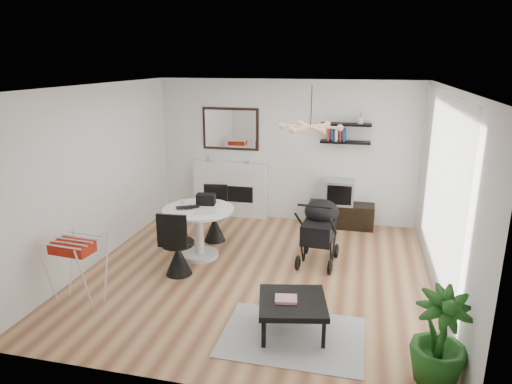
% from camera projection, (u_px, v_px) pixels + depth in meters
% --- Properties ---
extents(floor, '(5.00, 5.00, 0.00)m').
position_uv_depth(floor, '(256.00, 273.00, 6.76)').
color(floor, brown).
rests_on(floor, ground).
extents(ceiling, '(5.00, 5.00, 0.00)m').
position_uv_depth(ceiling, '(256.00, 87.00, 6.00)').
color(ceiling, white).
rests_on(ceiling, wall_back).
extents(wall_back, '(5.00, 0.00, 5.00)m').
position_uv_depth(wall_back, '(286.00, 152.00, 8.71)').
color(wall_back, white).
rests_on(wall_back, floor).
extents(wall_left, '(0.00, 5.00, 5.00)m').
position_uv_depth(wall_left, '(97.00, 175.00, 6.93)').
color(wall_left, white).
rests_on(wall_left, floor).
extents(wall_right, '(0.00, 5.00, 5.00)m').
position_uv_depth(wall_right, '(446.00, 197.00, 5.83)').
color(wall_right, white).
rests_on(wall_right, floor).
extents(sheer_curtain, '(0.04, 3.60, 2.60)m').
position_uv_depth(sheer_curtain, '(436.00, 192.00, 6.03)').
color(sheer_curtain, white).
rests_on(sheer_curtain, wall_right).
extents(fireplace, '(1.50, 0.17, 2.16)m').
position_uv_depth(fireplace, '(231.00, 183.00, 9.07)').
color(fireplace, white).
rests_on(fireplace, floor).
extents(shelf_lower, '(0.90, 0.25, 0.04)m').
position_uv_depth(shelf_lower, '(345.00, 142.00, 8.28)').
color(shelf_lower, black).
rests_on(shelf_lower, wall_back).
extents(shelf_upper, '(0.90, 0.25, 0.04)m').
position_uv_depth(shelf_upper, '(346.00, 124.00, 8.19)').
color(shelf_upper, black).
rests_on(shelf_upper, wall_back).
extents(pendant_lamp, '(0.90, 0.90, 0.10)m').
position_uv_depth(pendant_lamp, '(311.00, 127.00, 6.28)').
color(pendant_lamp, tan).
rests_on(pendant_lamp, ceiling).
extents(tv_console, '(1.20, 0.42, 0.45)m').
position_uv_depth(tv_console, '(341.00, 215.00, 8.58)').
color(tv_console, black).
rests_on(tv_console, floor).
extents(crt_tv, '(0.52, 0.45, 0.45)m').
position_uv_depth(crt_tv, '(340.00, 192.00, 8.46)').
color(crt_tv, '#AFAFB1').
rests_on(crt_tv, tv_console).
extents(dining_table, '(1.11, 1.11, 0.81)m').
position_uv_depth(dining_table, '(199.00, 225.00, 7.18)').
color(dining_table, white).
rests_on(dining_table, floor).
extents(laptop, '(0.43, 0.37, 0.03)m').
position_uv_depth(laptop, '(188.00, 208.00, 7.06)').
color(laptop, black).
rests_on(laptop, dining_table).
extents(black_bag, '(0.31, 0.21, 0.18)m').
position_uv_depth(black_bag, '(206.00, 199.00, 7.27)').
color(black_bag, black).
rests_on(black_bag, dining_table).
extents(newspaper, '(0.41, 0.38, 0.01)m').
position_uv_depth(newspaper, '(205.00, 211.00, 6.96)').
color(newspaper, silver).
rests_on(newspaper, dining_table).
extents(drinking_glass, '(0.06, 0.06, 0.10)m').
position_uv_depth(drinking_glass, '(182.00, 201.00, 7.32)').
color(drinking_glass, white).
rests_on(drinking_glass, dining_table).
extents(chair_far, '(0.47, 0.48, 0.96)m').
position_uv_depth(chair_far, '(215.00, 224.00, 7.91)').
color(chair_far, black).
rests_on(chair_far, floor).
extents(chair_near, '(0.47, 0.49, 1.00)m').
position_uv_depth(chair_near, '(178.00, 255.00, 6.63)').
color(chair_near, black).
rests_on(chair_near, floor).
extents(drying_rack, '(0.64, 0.60, 0.89)m').
position_uv_depth(drying_rack, '(78.00, 269.00, 5.82)').
color(drying_rack, white).
rests_on(drying_rack, floor).
extents(stroller, '(0.61, 0.92, 1.09)m').
position_uv_depth(stroller, '(319.00, 233.00, 7.02)').
color(stroller, black).
rests_on(stroller, floor).
extents(rug, '(1.60, 1.16, 0.01)m').
position_uv_depth(rug, '(293.00, 336.00, 5.20)').
color(rug, '#ABABAB').
rests_on(rug, floor).
extents(coffee_table, '(0.90, 0.90, 0.39)m').
position_uv_depth(coffee_table, '(292.00, 304.00, 5.22)').
color(coffee_table, black).
rests_on(coffee_table, rug).
extents(magazines, '(0.28, 0.23, 0.04)m').
position_uv_depth(magazines, '(286.00, 299.00, 5.19)').
color(magazines, '#C9323A').
rests_on(magazines, coffee_table).
extents(potted_plant, '(0.65, 0.65, 0.97)m').
position_uv_depth(potted_plant, '(440.00, 338.00, 4.35)').
color(potted_plant, '#1A4E16').
rests_on(potted_plant, floor).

